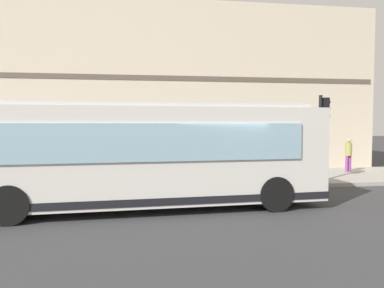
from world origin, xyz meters
TOP-DOWN VIEW (x-y plane):
  - ground at (0.00, 0.00)m, footprint 120.00×120.00m
  - sidewalk_curb at (5.08, 0.00)m, footprint 4.95×40.00m
  - building_corner at (10.68, 0.00)m, footprint 6.32×20.68m
  - city_bus_nearside at (0.03, 1.91)m, footprint 3.12×10.17m
  - traffic_light_near_corner at (3.14, -5.13)m, footprint 0.32×0.49m
  - fire_hydrant at (3.29, -2.79)m, footprint 0.35×0.35m
  - pedestrian_walking_along_curb at (4.09, 5.41)m, footprint 0.32×0.32m
  - pedestrian_near_hydrant at (5.83, -7.91)m, footprint 0.32×0.32m
  - pedestrian_near_building_entrance at (6.56, -2.86)m, footprint 0.32×0.32m
  - newspaper_vending_box at (3.44, -0.23)m, footprint 0.44×0.43m

SIDE VIEW (x-z plane):
  - ground at x=0.00m, z-range 0.00..0.00m
  - sidewalk_curb at x=5.08m, z-range 0.00..0.15m
  - fire_hydrant at x=3.29m, z-range 0.14..0.88m
  - newspaper_vending_box at x=3.44m, z-range 0.15..1.05m
  - pedestrian_near_hydrant at x=5.83m, z-range 0.27..1.90m
  - pedestrian_walking_along_curb at x=4.09m, z-range 0.29..2.07m
  - pedestrian_near_building_entrance at x=6.56m, z-range 0.29..2.08m
  - city_bus_nearside at x=0.03m, z-range 0.02..3.09m
  - traffic_light_near_corner at x=3.14m, z-range 0.84..4.32m
  - building_corner at x=10.68m, z-range -0.01..8.62m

